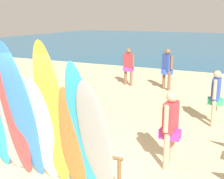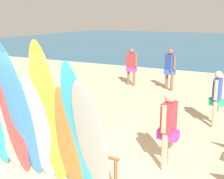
{
  "view_description": "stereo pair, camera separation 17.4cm",
  "coord_description": "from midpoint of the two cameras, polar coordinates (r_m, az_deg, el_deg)",
  "views": [
    {
      "loc": [
        3.29,
        -4.35,
        3.07
      ],
      "look_at": [
        0.0,
        2.46,
        1.19
      ],
      "focal_mm": 47.87,
      "sensor_mm": 36.0,
      "label": 1
    },
    {
      "loc": [
        3.45,
        -4.27,
        3.07
      ],
      "look_at": [
        0.0,
        2.46,
        1.19
      ],
      "focal_mm": 47.87,
      "sensor_mm": 36.0,
      "label": 2
    }
  ],
  "objects": [
    {
      "name": "surfboard_blue_3",
      "position": [
        5.55,
        -17.5,
        -4.77
      ],
      "size": [
        0.56,
        0.8,
        2.7
      ],
      "primitive_type": "ellipsoid",
      "rotation": [
        0.27,
        0.0,
        -0.01
      ],
      "color": "#337AD1",
      "rests_on": "ground"
    },
    {
      "name": "beachgoer_photographing",
      "position": [
        12.71,
        10.09,
        4.39
      ],
      "size": [
        0.56,
        0.44,
        1.74
      ],
      "rotation": [
        0.0,
        0.0,
        2.52
      ],
      "color": "brown",
      "rests_on": "ground"
    },
    {
      "name": "surfboard_grey_1",
      "position": [
        6.13,
        -20.07,
        -6.7
      ],
      "size": [
        0.59,
        0.54,
        1.99
      ],
      "primitive_type": "ellipsoid",
      "rotation": [
        0.22,
        0.0,
        0.06
      ],
      "color": "#999EA3",
      "rests_on": "ground"
    },
    {
      "name": "ground",
      "position": [
        18.87,
        15.19,
        4.11
      ],
      "size": [
        60.0,
        60.0,
        0.0
      ],
      "primitive_type": "plane",
      "color": "#D3BC8C"
    },
    {
      "name": "surfboard_grey_8",
      "position": [
        4.86,
        -4.16,
        -10.11
      ],
      "size": [
        0.62,
        0.72,
        2.18
      ],
      "primitive_type": "ellipsoid",
      "rotation": [
        0.27,
        0.0,
        -0.09
      ],
      "color": "#999EA3",
      "rests_on": "ground"
    },
    {
      "name": "surfboard_orange_6",
      "position": [
        5.22,
        -8.53,
        -9.58
      ],
      "size": [
        0.54,
        0.5,
        1.99
      ],
      "primitive_type": "ellipsoid",
      "rotation": [
        0.2,
        0.0,
        0.02
      ],
      "color": "orange",
      "rests_on": "ground"
    },
    {
      "name": "surfboard_teal_7",
      "position": [
        4.96,
        -6.63,
        -8.08
      ],
      "size": [
        0.53,
        0.63,
        2.43
      ],
      "primitive_type": "ellipsoid",
      "rotation": [
        0.22,
        0.0,
        -0.06
      ],
      "color": "#289EC6",
      "rests_on": "ground"
    },
    {
      "name": "surfboard_red_2",
      "position": [
        5.79,
        -19.29,
        -4.52
      ],
      "size": [
        0.58,
        0.65,
        2.62
      ],
      "primitive_type": "ellipsoid",
      "rotation": [
        0.2,
        0.0,
        -0.09
      ],
      "color": "#D13D42",
      "rests_on": "ground"
    },
    {
      "name": "surfboard_white_4",
      "position": [
        5.52,
        -14.12,
        -7.9
      ],
      "size": [
        0.59,
        0.6,
        2.11
      ],
      "primitive_type": "ellipsoid",
      "rotation": [
        0.25,
        0.0,
        0.01
      ],
      "color": "white",
      "rests_on": "ground"
    },
    {
      "name": "beachgoer_midbeach",
      "position": [
        6.17,
        10.29,
        -6.53
      ],
      "size": [
        0.42,
        0.61,
        1.62
      ],
      "rotation": [
        0.0,
        0.0,
        1.48
      ],
      "color": "tan",
      "rests_on": "ground"
    },
    {
      "name": "surfboard_rack",
      "position": [
        6.04,
        -11.27,
        -11.34
      ],
      "size": [
        2.78,
        0.07,
        0.66
      ],
      "color": "brown",
      "rests_on": "ground"
    },
    {
      "name": "beachgoer_strolling",
      "position": [
        8.84,
        18.65,
        -0.86
      ],
      "size": [
        0.42,
        0.61,
        1.6
      ],
      "rotation": [
        0.0,
        0.0,
        4.69
      ],
      "color": "tan",
      "rests_on": "ground"
    },
    {
      "name": "beachgoer_by_water",
      "position": [
        13.39,
        2.79,
        4.87
      ],
      "size": [
        0.6,
        0.34,
        1.66
      ],
      "rotation": [
        0.0,
        0.0,
        5.96
      ],
      "color": "brown",
      "rests_on": "ground"
    },
    {
      "name": "surfboard_yellow_5",
      "position": [
        5.2,
        -12.21,
        -5.5
      ],
      "size": [
        0.57,
        0.71,
        2.73
      ],
      "primitive_type": "ellipsoid",
      "rotation": [
        0.22,
        0.0,
        0.1
      ],
      "color": "yellow",
      "rests_on": "ground"
    }
  ]
}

